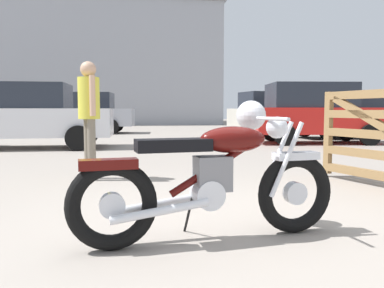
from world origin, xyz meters
The scene contains 9 objects.
ground_plane centered at (0.00, 0.00, 0.00)m, with size 80.00×80.00×0.00m, color gray.
vintage_motorcycle centered at (-0.15, -0.36, 0.49)m, with size 2.07×0.73×1.07m.
bystander centered at (-1.38, 2.45, 1.02)m, with size 0.30×0.43×1.66m.
blue_hatchback_right centered at (4.57, 7.92, 0.92)m, with size 4.05×2.14×1.78m.
pale_sedan_back centered at (6.88, 9.94, 0.84)m, with size 4.29×2.09×1.67m.
dark_sedan_left centered at (-3.30, 14.24, 0.94)m, with size 4.82×2.25×1.74m.
silver_sedan_mid centered at (-3.47, 7.47, 0.84)m, with size 4.21×1.93×1.67m.
red_hatchback_near centered at (5.26, 13.47, 0.92)m, with size 4.13×2.33×1.78m.
industrial_building centered at (-3.38, 28.61, 4.38)m, with size 17.41×11.60×8.74m.
Camera 1 is at (-0.74, -3.25, 0.98)m, focal length 36.91 mm.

